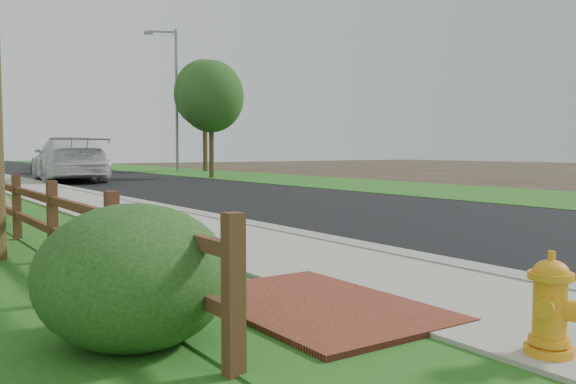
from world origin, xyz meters
TOP-DOWN VIEW (x-y plane):
  - ground at (0.00, 0.00)m, footprint 120.00×120.00m
  - road at (4.60, 35.00)m, footprint 8.00×90.00m
  - wet_gutter at (0.75, 35.00)m, footprint 0.50×90.00m
  - verge_far at (11.50, 35.00)m, footprint 6.00×90.00m
  - brick_patch at (-2.20, -1.00)m, footprint 1.60×2.40m
  - ranch_fence at (-3.60, 6.40)m, footprint 0.12×16.92m
  - fire_hydrant at (-1.70, -3.01)m, footprint 0.47×0.38m
  - white_suv at (2.00, 23.78)m, footprint 3.68×7.34m
  - dark_car_mid at (3.71, 33.96)m, footprint 2.21×4.77m
  - dark_car_far at (6.27, 44.44)m, footprint 2.03×4.47m
  - streetlight at (11.56, 33.59)m, footprint 2.11×1.05m
  - shrub_a at (-3.90, -1.00)m, footprint 1.63×1.63m
  - tree_near_right at (9.00, 23.03)m, footprint 3.39×3.39m
  - tree_mid_right at (13.00, 31.82)m, footprint 4.14×4.14m

SIDE VIEW (x-z plane):
  - ground at x=0.00m, z-range 0.00..0.00m
  - road at x=4.60m, z-range 0.00..0.02m
  - verge_far at x=11.50m, z-range 0.00..0.04m
  - wet_gutter at x=0.75m, z-range 0.02..0.02m
  - brick_patch at x=-2.20m, z-range 0.00..0.11m
  - fire_hydrant at x=-1.70m, z-range 0.07..0.78m
  - shrub_a at x=-3.90m, z-range 0.00..1.10m
  - ranch_fence at x=-3.60m, z-range 0.07..1.17m
  - dark_car_far at x=6.27m, z-range 0.02..1.44m
  - dark_car_mid at x=3.71m, z-range 0.02..1.60m
  - white_suv at x=2.00m, z-range 0.02..2.07m
  - tree_near_right at x=9.00m, z-range 1.17..7.27m
  - tree_mid_right at x=13.00m, z-range 1.46..8.97m
  - streetlight at x=11.56m, z-range 0.64..10.27m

